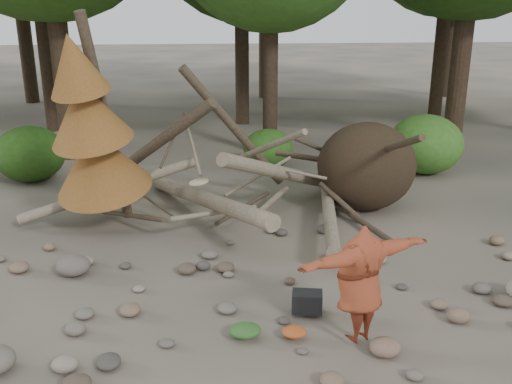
{
  "coord_description": "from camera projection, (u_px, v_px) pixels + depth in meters",
  "views": [
    {
      "loc": [
        -0.93,
        -7.6,
        4.43
      ],
      "look_at": [
        -0.11,
        1.5,
        1.4
      ],
      "focal_mm": 40.0,
      "sensor_mm": 36.0,
      "label": 1
    }
  ],
  "objects": [
    {
      "name": "deadfall_pile",
      "position": [
        341.0,
        170.0,
        12.53
      ],
      "size": [
        8.55,
        5.24,
        3.3
      ],
      "color": "#332619",
      "rests_on": "ground"
    },
    {
      "name": "cloth_orange",
      "position": [
        294.0,
        335.0,
        7.89
      ],
      "size": [
        0.35,
        0.29,
        0.13
      ],
      "primitive_type": "ellipsoid",
      "color": "#AB4A1D",
      "rests_on": "ground"
    },
    {
      "name": "boulder_front_right",
      "position": [
        385.0,
        347.0,
        7.51
      ],
      "size": [
        0.41,
        0.37,
        0.25
      ],
      "primitive_type": "ellipsoid",
      "color": "#846452",
      "rests_on": "ground"
    },
    {
      "name": "bush_mid",
      "position": [
        268.0,
        149.0,
        15.92
      ],
      "size": [
        1.4,
        1.4,
        1.12
      ],
      "primitive_type": "ellipsoid",
      "color": "#32641D",
      "rests_on": "ground"
    },
    {
      "name": "frisbee_thrower",
      "position": [
        360.0,
        283.0,
        7.54
      ],
      "size": [
        3.29,
        1.29,
        2.26
      ],
      "color": "brown",
      "rests_on": "ground"
    },
    {
      "name": "ground",
      "position": [
        272.0,
        310.0,
        8.66
      ],
      "size": [
        120.0,
        120.0,
        0.0
      ],
      "primitive_type": "plane",
      "color": "#514C44",
      "rests_on": "ground"
    },
    {
      "name": "bush_right",
      "position": [
        425.0,
        144.0,
        15.45
      ],
      "size": [
        2.0,
        2.0,
        1.6
      ],
      "primitive_type": "ellipsoid",
      "color": "#3E7725",
      "rests_on": "ground"
    },
    {
      "name": "boulder_mid_left",
      "position": [
        73.0,
        266.0,
        9.73
      ],
      "size": [
        0.58,
        0.52,
        0.35
      ],
      "primitive_type": "ellipsoid",
      "color": "#655D55",
      "rests_on": "ground"
    },
    {
      "name": "backpack",
      "position": [
        307.0,
        305.0,
        8.5
      ],
      "size": [
        0.5,
        0.38,
        0.3
      ],
      "primitive_type": "cube",
      "rotation": [
        0.0,
        0.0,
        -0.18
      ],
      "color": "black",
      "rests_on": "ground"
    },
    {
      "name": "bush_left",
      "position": [
        30.0,
        154.0,
        14.77
      ],
      "size": [
        1.8,
        1.8,
        1.44
      ],
      "primitive_type": "ellipsoid",
      "color": "#264F15",
      "rests_on": "ground"
    },
    {
      "name": "cloth_green",
      "position": [
        245.0,
        333.0,
        7.89
      ],
      "size": [
        0.45,
        0.37,
        0.17
      ],
      "primitive_type": "ellipsoid",
      "color": "#2E5B24",
      "rests_on": "ground"
    },
    {
      "name": "dead_conifer",
      "position": [
        91.0,
        131.0,
        10.91
      ],
      "size": [
        2.06,
        2.16,
        4.35
      ],
      "color": "#4C3F30",
      "rests_on": "ground"
    }
  ]
}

